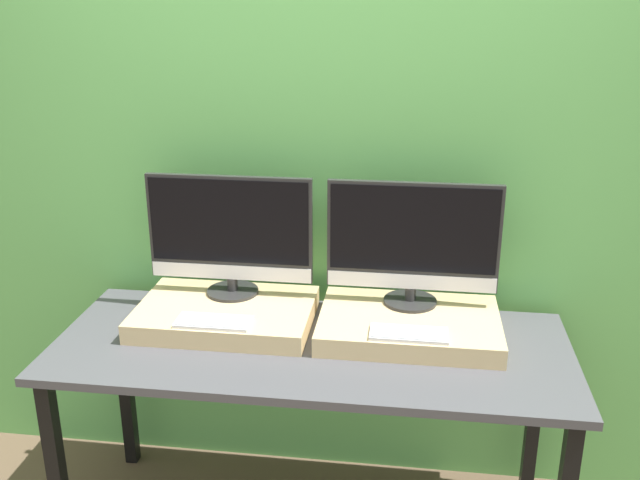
{
  "coord_description": "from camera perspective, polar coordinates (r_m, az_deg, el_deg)",
  "views": [
    {
      "loc": [
        0.33,
        -1.84,
        1.97
      ],
      "look_at": [
        0.0,
        0.6,
        1.1
      ],
      "focal_mm": 40.0,
      "sensor_mm": 36.0,
      "label": 1
    }
  ],
  "objects": [
    {
      "name": "wall_back",
      "position": [
        2.74,
        0.56,
        5.41
      ],
      "size": [
        8.0,
        0.04,
        2.6
      ],
      "color": "#66B75B",
      "rests_on": "ground_plane"
    },
    {
      "name": "workbench",
      "position": [
        2.56,
        -0.72,
        -9.86
      ],
      "size": [
        1.8,
        0.73,
        0.79
      ],
      "color": "#47474C",
      "rests_on": "ground_plane"
    },
    {
      "name": "wooden_riser_left",
      "position": [
        2.67,
        -7.56,
        -5.88
      ],
      "size": [
        0.64,
        0.44,
        0.07
      ],
      "color": "#D6B77F",
      "rests_on": "workbench"
    },
    {
      "name": "monitor_left",
      "position": [
        2.67,
        -7.21,
        0.55
      ],
      "size": [
        0.62,
        0.2,
        0.46
      ],
      "color": "#282828",
      "rests_on": "wooden_riser_left"
    },
    {
      "name": "keyboard_left",
      "position": [
        2.52,
        -8.52,
        -6.48
      ],
      "size": [
        0.26,
        0.11,
        0.01
      ],
      "color": "silver",
      "rests_on": "wooden_riser_left"
    },
    {
      "name": "wooden_riser_right",
      "position": [
        2.59,
        7.14,
        -6.75
      ],
      "size": [
        0.64,
        0.44,
        0.07
      ],
      "color": "#D6B77F",
      "rests_on": "workbench"
    },
    {
      "name": "monitor_right",
      "position": [
        2.58,
        7.44,
        -0.11
      ],
      "size": [
        0.62,
        0.2,
        0.46
      ],
      "color": "#282828",
      "rests_on": "wooden_riser_right"
    },
    {
      "name": "keyboard_right",
      "position": [
        2.43,
        7.12,
        -7.44
      ],
      "size": [
        0.26,
        0.11,
        0.01
      ],
      "color": "silver",
      "rests_on": "wooden_riser_right"
    }
  ]
}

